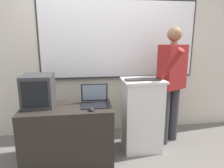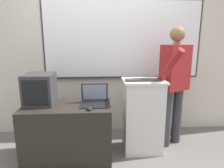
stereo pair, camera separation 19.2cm
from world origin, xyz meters
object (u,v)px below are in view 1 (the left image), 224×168
Objects in this scene: side_desk at (68,133)px; person_presenter at (172,79)px; wireless_keyboard at (142,80)px; laptop at (95,98)px; lectern_podium at (142,115)px; crt_monitor at (38,90)px; computer_mouse_by_laptop at (91,109)px.

side_desk is 1.57m from person_presenter.
laptop is at bearing -179.18° from wireless_keyboard.
crt_monitor is (-1.31, -0.04, 0.40)m from lectern_podium.
crt_monitor is at bearing -178.23° from lectern_podium.
lectern_podium is 1.37m from crt_monitor.
computer_mouse_by_laptop is (-0.66, -0.25, -0.27)m from wireless_keyboard.
lectern_podium is 0.70m from laptop.
person_presenter is at bearing 9.71° from side_desk.
laptop is 0.25m from computer_mouse_by_laptop.
lectern_podium is 9.82× the size of computer_mouse_by_laptop.
laptop is (-0.64, -0.06, 0.28)m from lectern_podium.
computer_mouse_by_laptop is (-1.14, -0.43, -0.23)m from person_presenter.
wireless_keyboard is at bearing 173.11° from person_presenter.
lectern_podium is at bearing 5.74° from laptop.
crt_monitor reaches higher than computer_mouse_by_laptop.
person_presenter reaches higher than laptop.
person_presenter is 0.51m from wireless_keyboard.
person_presenter is (0.45, 0.13, 0.45)m from lectern_podium.
person_presenter reaches higher than computer_mouse_by_laptop.
laptop reaches higher than side_desk.
crt_monitor is at bearing 157.16° from computer_mouse_by_laptop.
crt_monitor reaches higher than lectern_podium.
computer_mouse_by_laptop is at bearing -159.58° from wireless_keyboard.
person_presenter is at bearing 20.90° from wireless_keyboard.
lectern_podium is at bearing 167.90° from person_presenter.
laptop is at bearing -1.99° from crt_monitor.
wireless_keyboard is at bearing 20.42° from computer_mouse_by_laptop.
wireless_keyboard is 0.76m from computer_mouse_by_laptop.
crt_monitor is (-1.29, 0.01, -0.10)m from wireless_keyboard.
side_desk is 2.81× the size of crt_monitor.
side_desk is 3.16× the size of laptop.
side_desk is at bearing -176.26° from wireless_keyboard.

